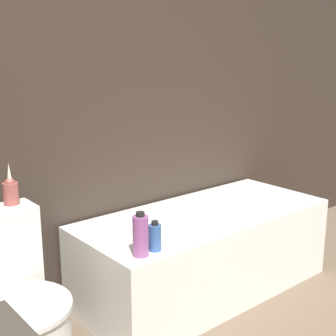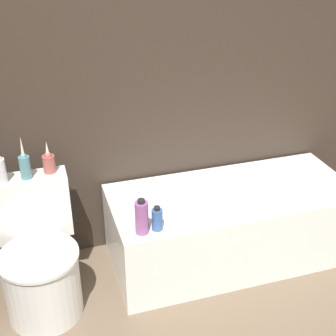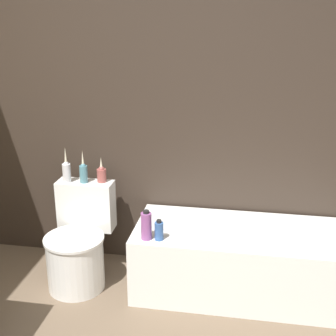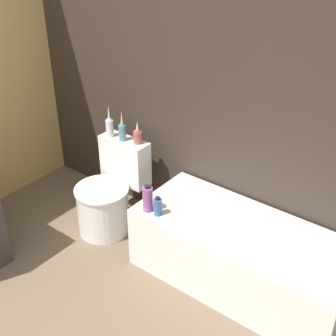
{
  "view_description": "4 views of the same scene",
  "coord_description": "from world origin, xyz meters",
  "px_view_note": "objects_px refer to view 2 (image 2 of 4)",
  "views": [
    {
      "loc": [
        -1.01,
        -0.1,
        1.39
      ],
      "look_at": [
        0.37,
        1.56,
        0.85
      ],
      "focal_mm": 50.0,
      "sensor_mm": 36.0,
      "label": 1
    },
    {
      "loc": [
        -0.32,
        -0.51,
        1.99
      ],
      "look_at": [
        0.31,
        1.53,
        0.84
      ],
      "focal_mm": 50.0,
      "sensor_mm": 36.0,
      "label": 2
    },
    {
      "loc": [
        0.78,
        -1.26,
        1.98
      ],
      "look_at": [
        0.28,
        1.6,
        0.97
      ],
      "focal_mm": 50.0,
      "sensor_mm": 36.0,
      "label": 3
    },
    {
      "loc": [
        1.91,
        -0.55,
        2.44
      ],
      "look_at": [
        0.25,
        1.6,
        0.82
      ],
      "focal_mm": 50.0,
      "sensor_mm": 36.0,
      "label": 4
    }
  ],
  "objects_px": {
    "vase_gold": "(0,168)",
    "shampoo_bottle_tall": "(142,217)",
    "bathtub": "(230,224)",
    "vase_bronze": "(49,162)",
    "shampoo_bottle_short": "(157,219)",
    "vase_silver": "(25,165)",
    "toilet": "(40,262)"
  },
  "relations": [
    {
      "from": "vase_gold",
      "to": "shampoo_bottle_tall",
      "type": "height_order",
      "value": "vase_gold"
    },
    {
      "from": "bathtub",
      "to": "vase_bronze",
      "type": "relative_size",
      "value": 7.96
    },
    {
      "from": "shampoo_bottle_short",
      "to": "bathtub",
      "type": "bearing_deg",
      "value": 23.02
    },
    {
      "from": "vase_silver",
      "to": "toilet",
      "type": "bearing_deg",
      "value": -90.0
    },
    {
      "from": "vase_bronze",
      "to": "vase_gold",
      "type": "bearing_deg",
      "value": -170.02
    },
    {
      "from": "vase_bronze",
      "to": "vase_silver",
      "type": "bearing_deg",
      "value": -164.88
    },
    {
      "from": "bathtub",
      "to": "shampoo_bottle_short",
      "type": "xyz_separation_m",
      "value": [
        -0.55,
        -0.24,
        0.31
      ]
    },
    {
      "from": "vase_gold",
      "to": "shampoo_bottle_tall",
      "type": "relative_size",
      "value": 1.29
    },
    {
      "from": "vase_bronze",
      "to": "shampoo_bottle_tall",
      "type": "height_order",
      "value": "vase_bronze"
    },
    {
      "from": "bathtub",
      "to": "toilet",
      "type": "distance_m",
      "value": 1.2
    },
    {
      "from": "toilet",
      "to": "shampoo_bottle_short",
      "type": "height_order",
      "value": "toilet"
    },
    {
      "from": "vase_gold",
      "to": "shampoo_bottle_short",
      "type": "bearing_deg",
      "value": -24.21
    },
    {
      "from": "shampoo_bottle_tall",
      "to": "vase_silver",
      "type": "bearing_deg",
      "value": 147.0
    },
    {
      "from": "bathtub",
      "to": "vase_bronze",
      "type": "distance_m",
      "value": 1.21
    },
    {
      "from": "vase_gold",
      "to": "vase_bronze",
      "type": "xyz_separation_m",
      "value": [
        0.26,
        0.05,
        -0.02
      ]
    },
    {
      "from": "shampoo_bottle_tall",
      "to": "shampoo_bottle_short",
      "type": "bearing_deg",
      "value": 2.7
    },
    {
      "from": "vase_silver",
      "to": "shampoo_bottle_short",
      "type": "relative_size",
      "value": 1.72
    },
    {
      "from": "vase_silver",
      "to": "shampoo_bottle_short",
      "type": "distance_m",
      "value": 0.77
    },
    {
      "from": "bathtub",
      "to": "vase_gold",
      "type": "xyz_separation_m",
      "value": [
        -1.32,
        0.11,
        0.57
      ]
    },
    {
      "from": "toilet",
      "to": "vase_bronze",
      "type": "xyz_separation_m",
      "value": [
        0.13,
        0.23,
        0.5
      ]
    },
    {
      "from": "vase_gold",
      "to": "vase_silver",
      "type": "relative_size",
      "value": 1.08
    },
    {
      "from": "bathtub",
      "to": "vase_silver",
      "type": "xyz_separation_m",
      "value": [
        -1.19,
        0.12,
        0.56
      ]
    },
    {
      "from": "bathtub",
      "to": "shampoo_bottle_short",
      "type": "relative_size",
      "value": 10.47
    },
    {
      "from": "bathtub",
      "to": "toilet",
      "type": "relative_size",
      "value": 2.1
    },
    {
      "from": "toilet",
      "to": "vase_silver",
      "type": "height_order",
      "value": "vase_silver"
    },
    {
      "from": "toilet",
      "to": "vase_gold",
      "type": "distance_m",
      "value": 0.57
    },
    {
      "from": "bathtub",
      "to": "vase_silver",
      "type": "height_order",
      "value": "vase_silver"
    },
    {
      "from": "bathtub",
      "to": "vase_bronze",
      "type": "bearing_deg",
      "value": 171.75
    },
    {
      "from": "vase_gold",
      "to": "bathtub",
      "type": "bearing_deg",
      "value": -4.74
    },
    {
      "from": "toilet",
      "to": "vase_silver",
      "type": "distance_m",
      "value": 0.55
    },
    {
      "from": "vase_silver",
      "to": "vase_gold",
      "type": "bearing_deg",
      "value": -175.33
    },
    {
      "from": "shampoo_bottle_short",
      "to": "vase_bronze",
      "type": "bearing_deg",
      "value": 142.66
    }
  ]
}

